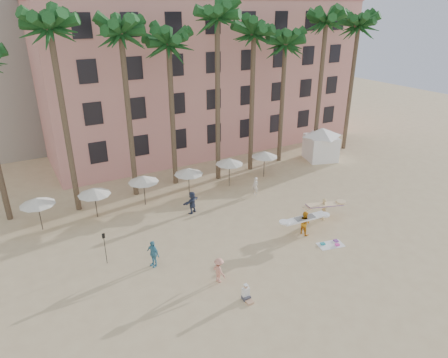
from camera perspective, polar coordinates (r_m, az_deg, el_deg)
ground at (r=26.45m, az=8.92°, el=-12.01°), size 120.00×120.00×0.00m
pink_hotel at (r=47.95m, az=-3.44°, el=14.73°), size 35.00×14.00×16.00m
palm_row at (r=34.75m, az=-5.22°, el=19.63°), size 44.40×5.40×16.30m
umbrella_row at (r=33.58m, az=-8.19°, el=0.61°), size 22.50×2.70×2.73m
cabana at (r=43.87m, az=13.74°, el=5.30°), size 5.68×5.68×3.50m
beach_towel at (r=29.06m, az=15.04°, el=-8.98°), size 1.98×1.38×0.14m
carrier_yellow at (r=31.72m, az=14.13°, el=-3.96°), size 3.06×1.25×1.78m
carrier_white at (r=29.45m, az=11.43°, el=-6.02°), size 3.36×1.32×1.80m
beachgoers at (r=28.78m, az=-3.79°, el=-6.51°), size 12.07×9.85×1.84m
paddle at (r=26.59m, az=-16.68°, el=-8.96°), size 0.18×0.04×2.23m
seated_man at (r=23.37m, az=3.22°, el=-16.16°), size 0.43×0.75×0.97m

